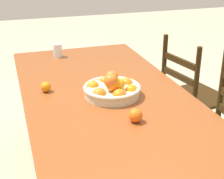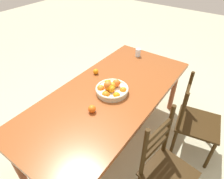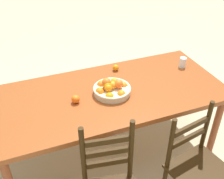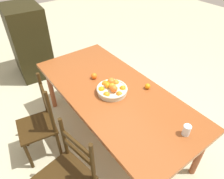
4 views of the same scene
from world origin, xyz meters
The scene contains 9 objects.
ground_plane centered at (0.00, 0.00, 0.00)m, with size 12.00×12.00×0.00m, color #B2B190.
dining_table centered at (0.00, 0.00, 0.66)m, with size 2.08×0.95×0.72m.
chair_near_window centered at (0.29, 0.78, 0.45)m, with size 0.44×0.44×0.98m.
chair_by_cabinet centered at (-0.42, 0.81, 0.43)m, with size 0.50×0.50×0.91m.
cabinet centered at (2.02, 0.26, 0.59)m, with size 0.72×0.55×1.18m, color black.
fruit_bowl centered at (-0.01, 0.03, 0.77)m, with size 0.33×0.33×0.15m.
orange_loose_0 centered at (0.32, 0.04, 0.76)m, with size 0.07×0.07×0.07m, color orange.
orange_loose_1 centered at (-0.19, -0.33, 0.76)m, with size 0.06×0.06×0.06m, color orange.
drinking_glass centered at (-0.85, -0.15, 0.78)m, with size 0.07×0.07×0.10m, color silver.
Camera 4 is at (-1.41, 1.06, 2.17)m, focal length 33.36 mm.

